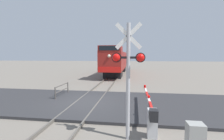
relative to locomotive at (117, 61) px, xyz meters
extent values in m
plane|color=slate|center=(0.00, -17.02, -2.17)|extent=(160.00, 160.00, 0.00)
cube|color=#59544C|center=(-0.72, -17.02, -2.09)|extent=(0.08, 80.00, 0.15)
cube|color=#59544C|center=(0.72, -17.02, -2.09)|extent=(0.08, 80.00, 0.15)
cube|color=#2D2D30|center=(0.00, -17.02, -2.10)|extent=(36.00, 6.04, 0.14)
cube|color=black|center=(0.00, -4.30, -1.64)|extent=(2.39, 3.20, 1.05)
cube|color=black|center=(0.00, 4.82, -1.64)|extent=(2.39, 3.20, 1.05)
cube|color=maroon|center=(0.00, 0.26, 0.15)|extent=(2.81, 16.58, 2.54)
cube|color=maroon|center=(0.00, -6.71, 1.75)|extent=(2.76, 2.64, 0.66)
cube|color=black|center=(0.00, -8.06, 1.75)|extent=(2.39, 0.06, 0.53)
cube|color=red|center=(0.00, -8.07, -0.77)|extent=(2.67, 0.08, 0.64)
sphere|color=#F2EACC|center=(0.00, -8.08, 0.85)|extent=(0.36, 0.36, 0.36)
cylinder|color=#ADADB2|center=(2.73, -21.08, -0.07)|extent=(0.14, 0.14, 4.19)
cube|color=white|center=(2.73, -21.08, 1.57)|extent=(0.95, 0.04, 0.95)
cube|color=white|center=(2.73, -21.08, 1.57)|extent=(0.95, 0.04, 0.95)
cube|color=black|center=(2.73, -21.08, 0.82)|extent=(1.04, 0.08, 0.08)
sphere|color=red|center=(2.31, -21.18, 0.82)|extent=(0.28, 0.28, 0.28)
sphere|color=red|center=(3.15, -21.18, 0.82)|extent=(0.28, 0.28, 0.28)
cylinder|color=black|center=(2.31, -21.06, 0.82)|extent=(0.34, 0.14, 0.34)
cylinder|color=black|center=(3.15, -21.06, 0.82)|extent=(0.34, 0.14, 0.34)
cube|color=silver|center=(3.63, -20.83, -1.63)|extent=(0.36, 0.36, 1.08)
cube|color=black|center=(3.63, -21.18, -1.19)|extent=(0.28, 0.36, 0.40)
cube|color=red|center=(3.63, -20.14, -1.19)|extent=(0.10, 0.98, 0.14)
cube|color=white|center=(3.63, -19.17, -1.19)|extent=(0.10, 0.98, 0.14)
cube|color=red|center=(3.63, -18.19, -1.19)|extent=(0.10, 0.98, 0.14)
cube|color=white|center=(3.63, -17.21, -1.19)|extent=(0.10, 0.98, 0.14)
cube|color=red|center=(3.63, -16.24, -1.19)|extent=(0.10, 0.98, 0.14)
sphere|color=red|center=(3.63, -19.12, -1.05)|extent=(0.14, 0.14, 0.14)
sphere|color=red|center=(3.63, -16.34, -1.05)|extent=(0.14, 0.14, 0.14)
cylinder|color=#4C4742|center=(-2.30, -16.75, -1.69)|extent=(0.08, 0.08, 0.95)
cylinder|color=#4C4742|center=(-2.30, -14.66, -1.69)|extent=(0.08, 0.08, 0.95)
cylinder|color=#4C4742|center=(-2.30, -15.70, -1.26)|extent=(0.06, 2.10, 0.06)
cylinder|color=#4C4742|center=(-2.30, -15.70, -1.65)|extent=(0.06, 2.10, 0.06)
camera|label=1|loc=(2.95, -26.85, 0.89)|focal=26.08mm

